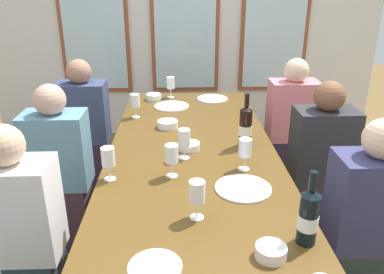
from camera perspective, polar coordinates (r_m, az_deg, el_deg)
The scene contains 25 objects.
ground_plane at distance 2.55m, azimuth 0.22°, elevation -18.94°, with size 12.00×12.00×0.00m, color brown.
back_wall_with_windows at distance 4.27m, azimuth -1.06°, elevation 19.20°, with size 4.18×0.10×2.90m.
dining_table at distance 2.17m, azimuth 0.25°, elevation -5.33°, with size 0.98×2.80×0.74m.
white_plate_0 at distance 1.91m, azimuth 7.47°, elevation -7.43°, with size 0.27×0.27×0.01m, color white.
white_plate_1 at distance 3.27m, azimuth 2.99°, elevation 5.60°, with size 0.25×0.25×0.01m, color white.
white_plate_2 at distance 3.08m, azimuth -3.00°, elevation 4.52°, with size 0.27×0.27×0.01m, color white.
wine_bottle_0 at distance 1.55m, azimuth 16.65°, elevation -11.08°, with size 0.08×0.08×0.30m.
wine_bottle_1 at distance 2.33m, azimuth 7.82°, elevation 1.56°, with size 0.08×0.08×0.33m.
tasting_bowl_0 at distance 3.27m, azimuth -5.59°, elevation 5.86°, with size 0.13×0.13×0.05m, color white.
tasting_bowl_1 at distance 2.31m, azimuth -0.46°, elevation -1.32°, with size 0.13×0.13×0.04m, color white.
tasting_bowl_2 at distance 2.64m, azimuth -3.57°, elevation 1.89°, with size 0.14×0.14×0.05m, color white.
tasting_bowl_3 at distance 1.50m, azimuth 11.45°, elevation -16.11°, with size 0.12×0.12×0.05m, color white.
wine_glass_1 at distance 3.29m, azimuth -3.15°, elevation 7.76°, with size 0.07×0.07×0.17m.
wine_glass_3 at distance 1.97m, azimuth -12.15°, elevation -2.94°, with size 0.07×0.07×0.17m.
wine_glass_4 at distance 2.15m, azimuth -1.15°, elevation -0.31°, with size 0.07×0.07×0.17m.
wine_glass_5 at distance 2.05m, azimuth 7.75°, elevation -1.76°, with size 0.07×0.07×0.17m.
wine_glass_7 at distance 2.83m, azimuth -8.34°, elevation 5.18°, with size 0.07×0.07×0.17m.
wine_glass_8 at distance 1.96m, azimuth -2.99°, elevation -2.69°, with size 0.07×0.07×0.17m.
wine_glass_9 at distance 1.62m, azimuth 0.73°, elevation -8.15°, with size 0.07×0.07×0.17m.
seated_person_0 at distance 2.09m, azimuth -23.67°, elevation -13.56°, with size 0.38×0.24×1.11m.
seated_person_1 at distance 2.16m, azimuth 24.00°, elevation -12.33°, with size 0.38×0.24×1.11m.
seated_person_2 at distance 2.63m, azimuth -18.68°, elevation -5.09°, with size 0.38×0.24×1.11m.
seated_person_3 at distance 2.69m, azimuth 18.13°, elevation -4.39°, with size 0.38×0.24×1.11m.
seated_person_6 at distance 3.28m, azimuth -15.30°, elevation 0.81°, with size 0.38×0.24×1.11m.
seated_person_7 at distance 3.30m, azimuth 14.18°, elevation 1.10°, with size 0.38×0.24×1.11m.
Camera 1 is at (-0.08, -1.92, 1.69)m, focal length 36.51 mm.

